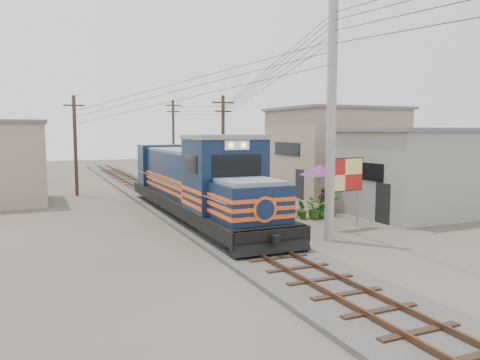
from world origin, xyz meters
name	(u,v)px	position (x,y,z in m)	size (l,w,h in m)	color
ground	(247,246)	(0.00, 0.00, 0.00)	(120.00, 120.00, 0.00)	#473F35
ballast	(177,207)	(0.00, 10.00, 0.08)	(3.60, 70.00, 0.16)	#595651
track	(177,204)	(0.00, 10.00, 0.26)	(1.15, 70.00, 0.12)	#51331E
locomotive	(197,184)	(0.00, 6.34, 1.83)	(3.15, 17.13, 4.25)	black
utility_pole_main	(331,120)	(3.50, -0.50, 5.00)	(0.40, 0.40, 10.00)	#9E9B93
wooden_pole_mid	(223,143)	(4.50, 14.00, 3.68)	(1.60, 0.24, 7.00)	#4C3826
wooden_pole_far	(173,137)	(4.80, 28.00, 3.93)	(1.60, 0.24, 7.50)	#4C3826
wooden_pole_left	(75,143)	(-5.00, 18.00, 3.68)	(1.60, 0.24, 7.00)	#4C3826
power_lines	(181,75)	(-0.14, 8.49, 7.56)	(9.65, 19.00, 3.30)	black
shophouse_front	(416,171)	(11.50, 3.00, 2.36)	(7.35, 6.30, 4.70)	gray
shophouse_mid	(335,151)	(12.50, 12.00, 3.11)	(8.40, 7.35, 6.20)	gray
shophouse_back	(257,158)	(11.00, 22.00, 2.11)	(6.30, 6.30, 4.20)	gray
billboard	(344,177)	(5.50, 1.25, 2.44)	(2.14, 0.33, 3.31)	#99999E
market_umbrella	(320,170)	(7.37, 6.13, 2.31)	(2.91, 2.91, 2.63)	black
vendor	(323,201)	(6.60, 4.65, 0.76)	(0.55, 0.36, 1.51)	black
plant_nursery	(298,207)	(5.16, 4.84, 0.51)	(3.45, 3.36, 1.13)	#275418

